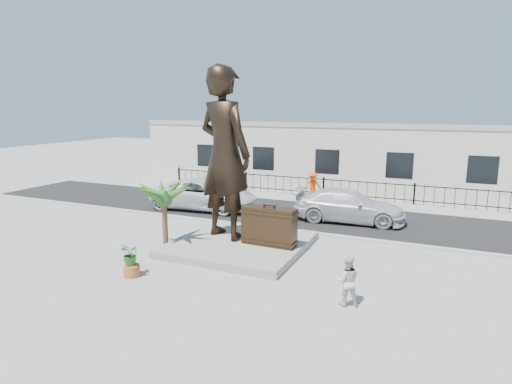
# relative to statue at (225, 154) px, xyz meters

# --- Properties ---
(ground) EXTENTS (100.00, 100.00, 0.00)m
(ground) POSITION_rel_statue_xyz_m (1.33, -1.83, -3.83)
(ground) COLOR #9E9991
(ground) RESTS_ON ground
(street) EXTENTS (40.00, 7.00, 0.01)m
(street) POSITION_rel_statue_xyz_m (1.33, 6.17, -3.83)
(street) COLOR black
(street) RESTS_ON ground
(curb) EXTENTS (40.00, 0.25, 0.12)m
(curb) POSITION_rel_statue_xyz_m (1.33, 2.67, -3.77)
(curb) COLOR #A5A399
(curb) RESTS_ON ground
(far_sidewalk) EXTENTS (40.00, 2.50, 0.02)m
(far_sidewalk) POSITION_rel_statue_xyz_m (1.33, 10.17, -3.82)
(far_sidewalk) COLOR #9E9991
(far_sidewalk) RESTS_ON ground
(plinth) EXTENTS (5.20, 5.20, 0.30)m
(plinth) POSITION_rel_statue_xyz_m (0.83, -0.33, -3.68)
(plinth) COLOR gray
(plinth) RESTS_ON ground
(fence) EXTENTS (22.00, 0.10, 1.20)m
(fence) POSITION_rel_statue_xyz_m (1.33, 10.97, -3.23)
(fence) COLOR black
(fence) RESTS_ON ground
(building) EXTENTS (28.00, 7.00, 4.40)m
(building) POSITION_rel_statue_xyz_m (1.33, 15.17, -1.63)
(building) COLOR silver
(building) RESTS_ON ground
(statue) EXTENTS (2.96, 2.38, 7.06)m
(statue) POSITION_rel_statue_xyz_m (0.00, 0.00, 0.00)
(statue) COLOR black
(statue) RESTS_ON plinth
(suitcase) EXTENTS (2.18, 0.77, 1.52)m
(suitcase) POSITION_rel_statue_xyz_m (2.11, -0.30, -2.77)
(suitcase) COLOR #342315
(suitcase) RESTS_ON plinth
(tourist) EXTENTS (0.88, 0.78, 1.52)m
(tourist) POSITION_rel_statue_xyz_m (5.94, -3.73, -3.07)
(tourist) COLOR silver
(tourist) RESTS_ON ground
(car_white) EXTENTS (6.23, 3.28, 1.67)m
(car_white) POSITION_rel_statue_xyz_m (-4.05, 5.07, -2.98)
(car_white) COLOR silver
(car_white) RESTS_ON street
(car_silver) EXTENTS (5.67, 2.68, 1.60)m
(car_silver) POSITION_rel_statue_xyz_m (4.07, 5.61, -3.02)
(car_silver) COLOR silver
(car_silver) RESTS_ON street
(worker) EXTENTS (1.27, 1.14, 1.71)m
(worker) POSITION_rel_statue_xyz_m (0.86, 10.11, -2.96)
(worker) COLOR #EF530C
(worker) RESTS_ON far_sidewalk
(palm_tree) EXTENTS (1.80, 1.80, 3.20)m
(palm_tree) POSITION_rel_statue_xyz_m (-1.89, -1.67, -3.83)
(palm_tree) COLOR #29551F
(palm_tree) RESTS_ON ground
(planter) EXTENTS (0.56, 0.56, 0.40)m
(planter) POSITION_rel_statue_xyz_m (-1.26, -4.54, -3.63)
(planter) COLOR #AB5B2D
(planter) RESTS_ON ground
(shrub) EXTENTS (0.85, 0.80, 0.77)m
(shrub) POSITION_rel_statue_xyz_m (-1.26, -4.54, -3.04)
(shrub) COLOR #286621
(shrub) RESTS_ON planter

